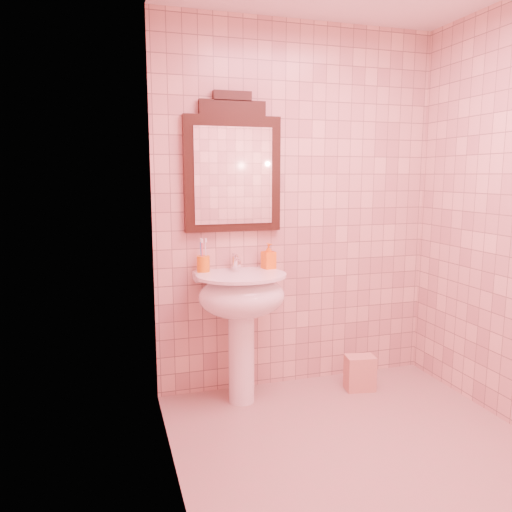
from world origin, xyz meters
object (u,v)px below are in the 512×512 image
object	(u,v)px
pedestal_sink	(241,305)
mirror	(233,168)
toothbrush_cup	(203,264)
towel	(360,373)
soap_dispenser	(269,256)

from	to	relation	value
pedestal_sink	mirror	distance (m)	0.89
toothbrush_cup	towel	bearing A→B (deg)	-10.84
pedestal_sink	toothbrush_cup	size ratio (longest dim) A/B	4.43
towel	mirror	bearing A→B (deg)	162.93
mirror	toothbrush_cup	xyz separation A→B (m)	(-0.22, -0.06, -0.62)
pedestal_sink	soap_dispenser	distance (m)	0.39
toothbrush_cup	soap_dispenser	distance (m)	0.44
pedestal_sink	toothbrush_cup	xyz separation A→B (m)	(-0.22, 0.15, 0.26)
pedestal_sink	mirror	bearing A→B (deg)	90.00
pedestal_sink	toothbrush_cup	world-z (taller)	toothbrush_cup
towel	toothbrush_cup	bearing A→B (deg)	169.16
toothbrush_cup	towel	distance (m)	1.34
mirror	pedestal_sink	bearing A→B (deg)	-90.00
pedestal_sink	towel	world-z (taller)	pedestal_sink
soap_dispenser	towel	world-z (taller)	soap_dispenser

